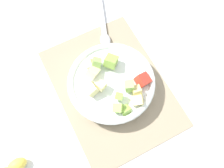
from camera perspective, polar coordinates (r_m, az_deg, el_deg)
name	(u,v)px	position (r m, az deg, el deg)	size (l,w,h in m)	color
ground_plane	(111,88)	(0.81, -0.15, -0.84)	(2.40, 2.40, 0.00)	silver
placemat	(111,87)	(0.81, -0.15, -0.76)	(0.45, 0.33, 0.01)	gray
salad_bowl	(112,85)	(0.77, 0.04, -0.12)	(0.27, 0.27, 0.09)	white
serving_spoon	(104,30)	(0.90, -1.90, 12.23)	(0.21, 0.10, 0.01)	#B7B7BC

